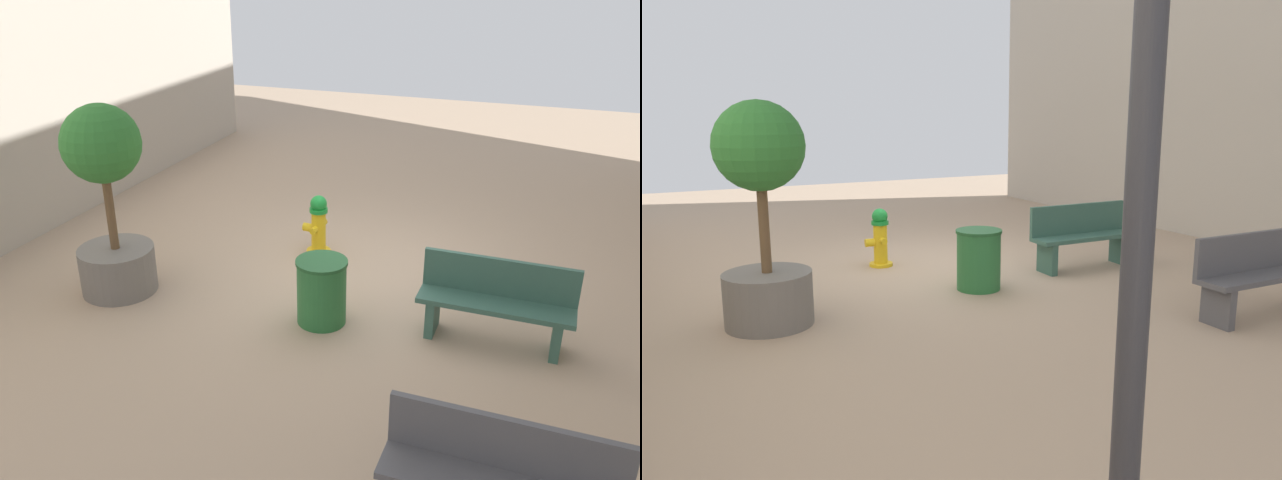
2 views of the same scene
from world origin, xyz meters
TOP-DOWN VIEW (x-y plane):
  - ground_plane at (0.00, 0.00)m, footprint 23.40×23.40m
  - fire_hydrant at (0.89, -0.40)m, footprint 0.41×0.43m
  - bench_near at (-1.75, 1.11)m, footprint 1.70×0.48m
  - bench_far at (-2.07, 3.84)m, footprint 1.77×0.48m
  - planter_tree at (2.92, 1.53)m, footprint 0.95×0.95m
  - street_lamp at (2.23, 6.30)m, footprint 0.36×0.36m
  - trash_bin at (0.20, 1.39)m, footprint 0.61×0.61m

SIDE VIEW (x-z plane):
  - ground_plane at x=0.00m, z-range 0.00..0.00m
  - trash_bin at x=0.20m, z-range 0.00..0.80m
  - fire_hydrant at x=0.89m, z-range 0.00..0.88m
  - bench_near at x=-1.75m, z-range 0.02..0.97m
  - bench_far at x=-2.07m, z-range 0.02..0.97m
  - planter_tree at x=2.92m, z-range 0.10..2.53m
  - street_lamp at x=2.23m, z-range 0.48..4.54m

